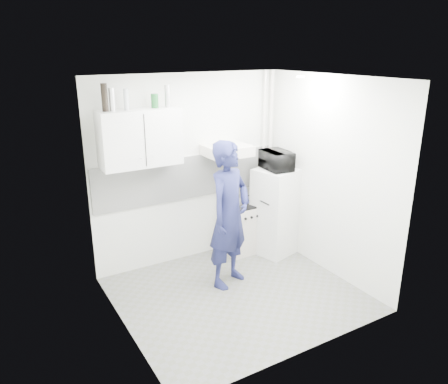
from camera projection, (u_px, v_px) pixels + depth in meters
floor at (237, 294)px, 5.40m from camera, size 2.80×2.80×0.00m
ceiling at (239, 78)px, 4.58m from camera, size 2.80×2.80×0.00m
wall_back at (190, 170)px, 6.02m from camera, size 2.80×0.00×2.80m
wall_left at (119, 218)px, 4.32m from camera, size 0.00×2.60×2.60m
wall_right at (329, 177)px, 5.67m from camera, size 0.00×2.60×2.60m
person at (229, 215)px, 5.40m from camera, size 0.80×0.69×1.87m
stove at (240, 229)px, 6.43m from camera, size 0.45×0.45×0.72m
fridge at (275, 212)px, 6.33m from camera, size 0.64×0.64×1.27m
stove_top at (240, 205)px, 6.31m from camera, size 0.43×0.43×0.03m
saucepan at (239, 200)px, 6.34m from camera, size 0.19×0.19×0.11m
microwave at (277, 160)px, 6.09m from camera, size 0.50×0.36×0.27m
bottle_a at (105, 97)px, 4.99m from camera, size 0.07×0.07×0.32m
bottle_b at (112, 100)px, 5.04m from camera, size 0.07×0.07×0.26m
bottle_c at (126, 99)px, 5.12m from camera, size 0.06×0.06×0.25m
canister_b at (155, 101)px, 5.30m from camera, size 0.09×0.09×0.17m
bottle_e at (167, 96)px, 5.37m from camera, size 0.07×0.07×0.27m
upper_cabinet at (140, 138)px, 5.34m from camera, size 1.00×0.35×0.70m
range_hood at (227, 150)px, 5.94m from camera, size 0.60×0.50×0.14m
backsplash at (190, 177)px, 6.03m from camera, size 2.74×0.03×0.60m
pipe_a at (270, 159)px, 6.58m from camera, size 0.05×0.05×2.60m
pipe_b at (263, 160)px, 6.52m from camera, size 0.04×0.04×2.60m
ceiling_spot_fixture at (301, 77)px, 5.24m from camera, size 0.10×0.10×0.02m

